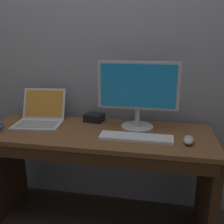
# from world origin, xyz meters

# --- Properties ---
(ground_plane) EXTENTS (14.00, 14.00, 0.00)m
(ground_plane) POSITION_xyz_m (0.00, 0.00, 0.00)
(ground_plane) COLOR #382D23
(back_wall) EXTENTS (3.76, 0.04, 2.74)m
(back_wall) POSITION_xyz_m (0.00, 0.35, 1.37)
(back_wall) COLOR gray
(back_wall) RESTS_ON ground
(desk) EXTENTS (1.54, 0.58, 0.73)m
(desk) POSITION_xyz_m (0.00, -0.01, 0.50)
(desk) COLOR brown
(desk) RESTS_ON ground
(laptop_silver) EXTENTS (0.36, 0.37, 0.23)m
(laptop_silver) POSITION_xyz_m (-0.45, 0.09, 0.77)
(laptop_silver) COLOR silver
(laptop_silver) RESTS_ON desk
(external_monitor) EXTENTS (0.54, 0.22, 0.46)m
(external_monitor) POSITION_xyz_m (0.26, 0.09, 0.98)
(external_monitor) COLOR #B7B7BC
(external_monitor) RESTS_ON desk
(wired_keyboard) EXTENTS (0.46, 0.13, 0.02)m
(wired_keyboard) POSITION_xyz_m (0.27, -0.09, 0.74)
(wired_keyboard) COLOR white
(wired_keyboard) RESTS_ON desk
(computer_mouse) EXTENTS (0.07, 0.12, 0.04)m
(computer_mouse) POSITION_xyz_m (0.59, -0.10, 0.75)
(computer_mouse) COLOR #B7B7BC
(computer_mouse) RESTS_ON desk
(external_drive_box) EXTENTS (0.15, 0.13, 0.06)m
(external_drive_box) POSITION_xyz_m (-0.07, 0.21, 0.75)
(external_drive_box) COLOR black
(external_drive_box) RESTS_ON desk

